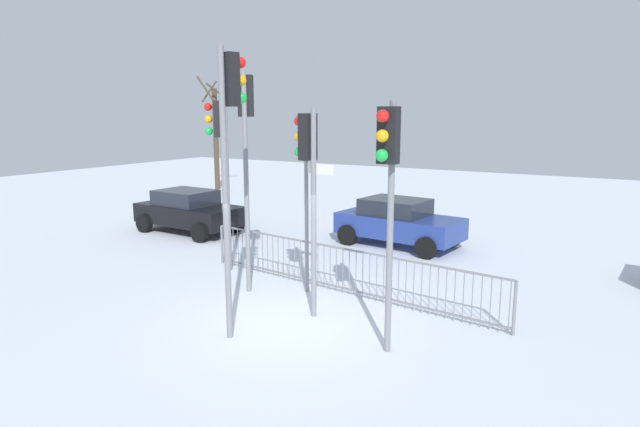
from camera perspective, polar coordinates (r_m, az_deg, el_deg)
ground_plane at (r=10.61m, az=-3.53°, el=-11.82°), size 60.00×60.00×0.00m
traffic_light_mid_left at (r=12.03m, az=-7.92°, el=8.61°), size 0.40×0.53×4.99m
traffic_light_foreground_left at (r=8.61m, az=7.32°, el=4.41°), size 0.32×0.57×4.26m
traffic_light_foreground_right at (r=9.43m, az=-9.69°, el=8.81°), size 0.36×0.56×5.17m
traffic_light_rear_left at (r=13.74m, az=-10.64°, el=7.24°), size 0.49×0.45×4.47m
traffic_light_rear_right at (r=10.40m, az=-1.26°, el=5.14°), size 0.55×0.37×4.16m
direction_sign_post at (r=11.93m, az=-1.24°, el=-0.23°), size 0.78×0.17×3.22m
pedestrian_guard_railing at (r=12.22m, az=2.12°, el=-5.98°), size 7.93×1.08×1.07m
car_black_near at (r=18.88m, az=-13.93°, el=0.31°), size 3.88×2.08×1.47m
car_blue_trailing at (r=16.62m, az=8.38°, el=-0.87°), size 3.98×2.31×1.47m
bare_tree_left at (r=29.40m, az=-11.12°, el=8.39°), size 1.52×1.65×6.01m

